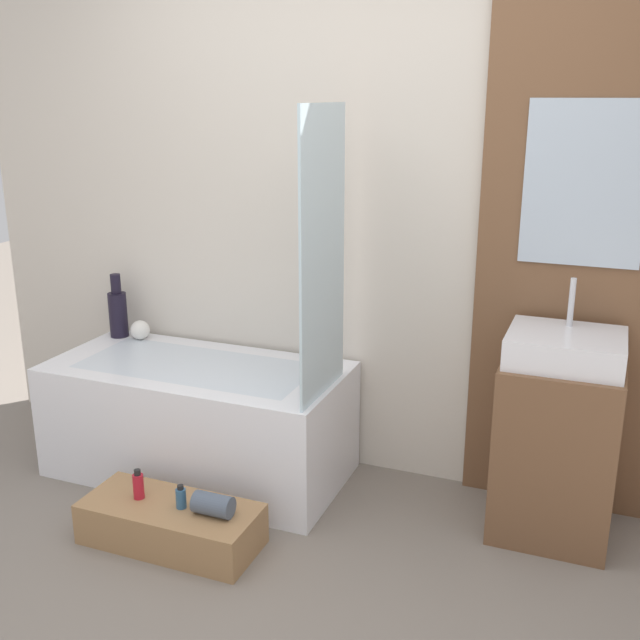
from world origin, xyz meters
TOP-DOWN VIEW (x-y plane):
  - wall_tiled_back at (0.00, 1.58)m, footprint 4.20×0.06m
  - wall_wood_accent at (0.93, 1.53)m, footprint 0.82×0.04m
  - bathtub at (-0.70, 1.19)m, footprint 1.41×0.68m
  - glass_shower_screen at (-0.03, 1.11)m, footprint 0.01×0.47m
  - wooden_step_bench at (-0.50, 0.61)m, footprint 0.73×0.31m
  - vanity_cabinet at (0.93, 1.29)m, footprint 0.47×0.45m
  - sink at (0.93, 1.29)m, footprint 0.45×0.38m
  - vase_tall_dark at (-1.31, 1.43)m, footprint 0.09×0.09m
  - vase_round_light at (-1.18, 1.43)m, footprint 0.10×0.10m
  - bottle_soap_primary at (-0.65, 0.61)m, footprint 0.04×0.04m
  - bottle_soap_secondary at (-0.45, 0.61)m, footprint 0.04×0.04m
  - towel_roll at (-0.30, 0.61)m, footprint 0.16×0.09m

SIDE VIEW (x-z plane):
  - wooden_step_bench at x=-0.50m, z-range 0.00..0.18m
  - bottle_soap_secondary at x=-0.45m, z-range 0.17..0.27m
  - towel_roll at x=-0.30m, z-range 0.18..0.27m
  - bottle_soap_primary at x=-0.65m, z-range 0.17..0.30m
  - bathtub at x=-0.70m, z-range 0.00..0.55m
  - vanity_cabinet at x=0.93m, z-range 0.00..0.75m
  - vase_round_light at x=-1.18m, z-range 0.55..0.65m
  - vase_tall_dark at x=-1.31m, z-range 0.52..0.85m
  - sink at x=0.93m, z-range 0.65..0.97m
  - glass_shower_screen at x=-0.03m, z-range 0.55..1.74m
  - wall_tiled_back at x=0.00m, z-range 0.00..2.60m
  - wall_wood_accent at x=0.93m, z-range 0.01..2.61m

